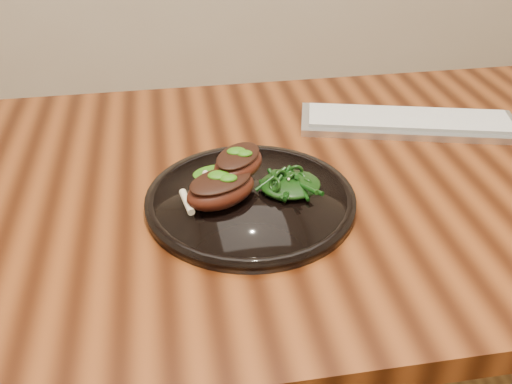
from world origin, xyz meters
TOP-DOWN VIEW (x-y plane):
  - desk at (0.00, 0.00)m, footprint 1.60×0.80m
  - plate at (-0.09, -0.07)m, footprint 0.32×0.32m
  - lamb_chop_front at (-0.14, -0.08)m, footprint 0.13×0.12m
  - lamb_chop_back at (-0.11, -0.04)m, footprint 0.11×0.12m
  - herb_smear at (-0.13, -0.00)m, footprint 0.08×0.05m
  - greens_heap at (-0.03, -0.07)m, footprint 0.09×0.09m
  - keyboard at (0.25, 0.14)m, footprint 0.42×0.22m

SIDE VIEW (x-z plane):
  - desk at x=0.00m, z-range 0.29..1.04m
  - keyboard at x=0.25m, z-range 0.75..0.77m
  - plate at x=-0.09m, z-range 0.75..0.77m
  - herb_smear at x=-0.13m, z-range 0.77..0.77m
  - greens_heap at x=-0.03m, z-range 0.77..0.80m
  - lamb_chop_front at x=-0.14m, z-range 0.77..0.82m
  - lamb_chop_back at x=-0.11m, z-range 0.79..0.83m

